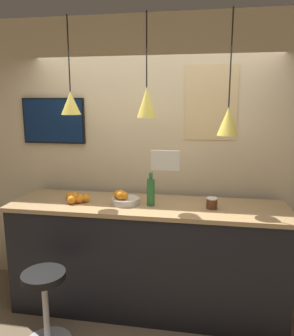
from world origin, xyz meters
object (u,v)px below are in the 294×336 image
at_px(juice_bottle, 151,192).
at_px(bar_stool, 45,297).
at_px(spread_jar, 212,203).
at_px(mounted_tv, 54,121).
at_px(fruit_bowl, 124,199).

bearing_deg(juice_bottle, bar_stool, -141.54).
height_order(spread_jar, mounted_tv, mounted_tv).
height_order(fruit_bowl, spread_jar, fruit_bowl).
height_order(fruit_bowl, mounted_tv, mounted_tv).
bearing_deg(fruit_bowl, juice_bottle, 2.53).
bearing_deg(juice_bottle, spread_jar, -0.00).
xyz_separation_m(juice_bottle, mounted_tv, (-1.14, 0.44, 0.62)).
distance_m(bar_stool, juice_bottle, 1.27).
relative_size(fruit_bowl, juice_bottle, 0.84).
bearing_deg(mounted_tv, juice_bottle, -20.99).
bearing_deg(spread_jar, fruit_bowl, -179.21).
bearing_deg(fruit_bowl, spread_jar, 0.79).
xyz_separation_m(bar_stool, spread_jar, (1.36, 0.63, 0.69)).
bearing_deg(fruit_bowl, bar_stool, -130.96).
bearing_deg(mounted_tv, fruit_bowl, -26.94).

